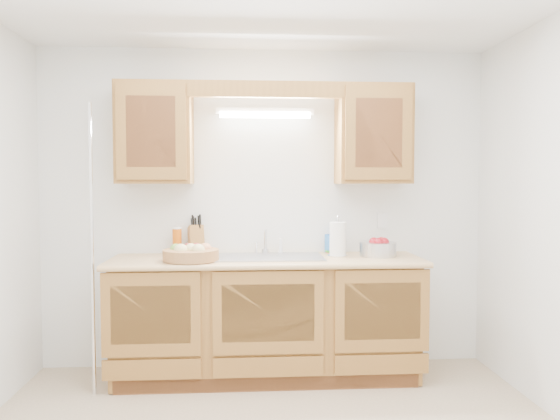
{
  "coord_description": "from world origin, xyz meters",
  "views": [
    {
      "loc": [
        -0.17,
        -2.83,
        1.47
      ],
      "look_at": [
        0.08,
        0.85,
        1.27
      ],
      "focal_mm": 35.0,
      "sensor_mm": 36.0,
      "label": 1
    }
  ],
  "objects": [
    {
      "name": "orange_canister",
      "position": [
        -0.68,
        1.4,
        1.01
      ],
      "size": [
        0.08,
        0.08,
        0.21
      ],
      "rotation": [
        0.0,
        0.0,
        0.19
      ],
      "color": "#CD580B",
      "rests_on": "countertop"
    },
    {
      "name": "base_cabinets",
      "position": [
        0.0,
        1.2,
        0.44
      ],
      "size": [
        2.2,
        0.6,
        0.86
      ],
      "primitive_type": "cube",
      "color": "#A77031",
      "rests_on": "ground"
    },
    {
      "name": "countertop",
      "position": [
        0.0,
        1.19,
        0.88
      ],
      "size": [
        2.3,
        0.63,
        0.04
      ],
      "primitive_type": "cube",
      "color": "tan",
      "rests_on": "base_cabinets"
    },
    {
      "name": "room",
      "position": [
        0.0,
        0.0,
        1.25
      ],
      "size": [
        3.52,
        3.5,
        2.5
      ],
      "color": "#C8AE90",
      "rests_on": "ground"
    },
    {
      "name": "wire_shelf_pole",
      "position": [
        -1.2,
        0.94,
        1.0
      ],
      "size": [
        0.03,
        0.03,
        2.0
      ],
      "primitive_type": "cylinder",
      "color": "silver",
      "rests_on": "ground"
    },
    {
      "name": "sink",
      "position": [
        0.0,
        1.21,
        0.83
      ],
      "size": [
        0.84,
        0.46,
        0.36
      ],
      "color": "#9E9EA3",
      "rests_on": "countertop"
    },
    {
      "name": "soap_bottle",
      "position": [
        0.54,
        1.44,
        1.01
      ],
      "size": [
        0.13,
        0.13,
        0.22
      ],
      "primitive_type": "imported",
      "rotation": [
        0.0,
        0.0,
        0.42
      ],
      "color": "blue",
      "rests_on": "countertop"
    },
    {
      "name": "upper_cabinet_left",
      "position": [
        -0.83,
        1.33,
        1.83
      ],
      "size": [
        0.55,
        0.33,
        0.75
      ],
      "primitive_type": "cube",
      "color": "#A77031",
      "rests_on": "room"
    },
    {
      "name": "fluorescent_fixture",
      "position": [
        0.0,
        1.42,
        2.0
      ],
      "size": [
        0.76,
        0.08,
        0.08
      ],
      "color": "white",
      "rests_on": "room"
    },
    {
      "name": "sponge",
      "position": [
        0.54,
        1.43,
        0.91
      ],
      "size": [
        0.12,
        0.09,
        0.02
      ],
      "rotation": [
        0.0,
        0.0,
        0.14
      ],
      "color": "#CC333F",
      "rests_on": "countertop"
    },
    {
      "name": "knife_block",
      "position": [
        -0.54,
        1.44,
        1.01
      ],
      "size": [
        0.15,
        0.2,
        0.32
      ],
      "rotation": [
        0.0,
        0.0,
        0.26
      ],
      "color": "#A77031",
      "rests_on": "countertop"
    },
    {
      "name": "fruit_basket",
      "position": [
        -0.54,
        1.06,
        0.96
      ],
      "size": [
        0.5,
        0.5,
        0.12
      ],
      "rotation": [
        0.0,
        0.0,
        -0.32
      ],
      "color": "#B17847",
      "rests_on": "countertop"
    },
    {
      "name": "valance",
      "position": [
        0.0,
        1.19,
        2.14
      ],
      "size": [
        2.2,
        0.05,
        0.12
      ],
      "primitive_type": "cube",
      "color": "#A77031",
      "rests_on": "room"
    },
    {
      "name": "paper_towel",
      "position": [
        0.54,
        1.23,
        1.03
      ],
      "size": [
        0.15,
        0.15,
        0.31
      ],
      "rotation": [
        0.0,
        0.0,
        0.23
      ],
      "color": "silver",
      "rests_on": "countertop"
    },
    {
      "name": "apple_bowl",
      "position": [
        0.85,
        1.22,
        0.96
      ],
      "size": [
        0.32,
        0.32,
        0.14
      ],
      "rotation": [
        0.0,
        0.0,
        0.18
      ],
      "color": "silver",
      "rests_on": "countertop"
    },
    {
      "name": "outlet_plate",
      "position": [
        0.95,
        1.49,
        1.15
      ],
      "size": [
        0.08,
        0.01,
        0.12
      ],
      "primitive_type": "cube",
      "color": "white",
      "rests_on": "room"
    },
    {
      "name": "upper_cabinet_right",
      "position": [
        0.83,
        1.33,
        1.83
      ],
      "size": [
        0.55,
        0.33,
        0.75
      ],
      "primitive_type": "cube",
      "color": "#A77031",
      "rests_on": "room"
    }
  ]
}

